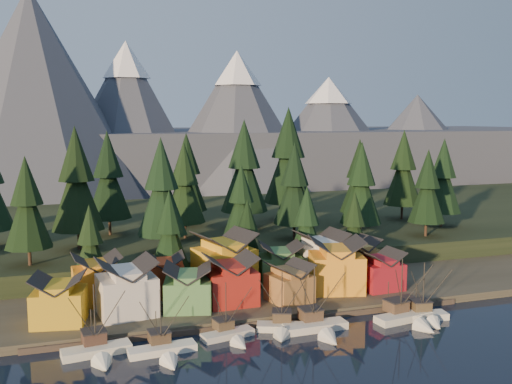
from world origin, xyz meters
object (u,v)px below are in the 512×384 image
object	(u,v)px
boat_0	(98,343)
boat_6	(427,308)
boat_1	(164,344)
boat_2	(230,328)
house_back_1	(165,274)
boat_3	(282,319)
house_back_0	(97,277)
boat_5	(408,310)
house_front_1	(127,286)
boat_4	(319,320)
house_front_0	(59,298)

from	to	relation	value
boat_0	boat_6	xyz separation A→B (m)	(57.37, -1.96, 0.04)
boat_1	boat_2	size ratio (longest dim) A/B	1.14
boat_0	boat_1	world-z (taller)	boat_0
boat_1	house_back_1	world-z (taller)	boat_1
boat_3	house_back_0	distance (m)	36.72
house_back_0	house_back_1	size ratio (longest dim) A/B	1.13
boat_2	boat_5	xyz separation A→B (m)	(32.34, -2.39, 0.40)
house_back_1	house_back_0	bearing A→B (deg)	-171.94
boat_6	boat_3	bearing A→B (deg)	-178.33
boat_1	house_front_1	distance (m)	17.78
boat_3	boat_4	distance (m)	6.32
boat_2	house_front_0	xyz separation A→B (m)	(-26.92, 12.48, 4.03)
boat_1	house_front_1	world-z (taller)	house_front_1
boat_4	house_front_0	size ratio (longest dim) A/B	1.28
boat_5	boat_6	bearing A→B (deg)	-10.41
boat_0	boat_4	xyz separation A→B (m)	(36.42, -1.20, -0.01)
house_front_1	boat_6	bearing A→B (deg)	-24.57
boat_1	boat_5	size ratio (longest dim) A/B	0.95
boat_2	boat_6	xyz separation A→B (m)	(36.13, -2.51, 0.41)
house_front_0	boat_0	bearing A→B (deg)	-56.25
house_front_1	house_back_0	distance (m)	9.73
boat_1	boat_6	size ratio (longest dim) A/B	1.02
house_front_1	house_back_1	distance (m)	12.19
house_front_1	house_back_1	xyz separation A→B (m)	(8.23, 8.94, -0.90)
boat_2	boat_4	xyz separation A→B (m)	(15.17, -1.75, 0.36)
boat_5	house_back_0	bearing A→B (deg)	146.52
boat_2	house_back_1	world-z (taller)	house_back_1
boat_0	house_back_0	world-z (taller)	boat_0
boat_2	house_front_1	size ratio (longest dim) A/B	0.96
boat_5	house_front_0	size ratio (longest dim) A/B	1.28
boat_3	boat_6	world-z (taller)	boat_6
boat_0	boat_2	xyz separation A→B (m)	(21.25, 0.55, -0.37)
boat_2	boat_0	bearing A→B (deg)	169.92
boat_6	house_back_1	bearing A→B (deg)	157.85
house_back_0	boat_2	bearing A→B (deg)	-53.49
boat_4	boat_6	world-z (taller)	boat_4
boat_3	house_front_1	world-z (taller)	house_front_1
house_front_0	house_front_1	distance (m)	11.53
boat_3	house_front_1	xyz separation A→B (m)	(-24.67, 13.10, 4.50)
boat_2	boat_3	distance (m)	9.22
boat_0	boat_2	distance (m)	21.26
boat_0	boat_6	world-z (taller)	boat_0
boat_1	house_front_0	xyz separation A→B (m)	(-15.42, 15.68, 3.98)
boat_2	house_back_0	bearing A→B (deg)	121.05
house_back_0	boat_6	bearing A→B (deg)	-29.57
boat_3	boat_4	world-z (taller)	boat_4
boat_4	boat_6	bearing A→B (deg)	-3.59
house_back_1	house_front_0	bearing A→B (deg)	-147.17
boat_5	house_back_0	size ratio (longest dim) A/B	1.33
boat_1	boat_2	bearing A→B (deg)	10.78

